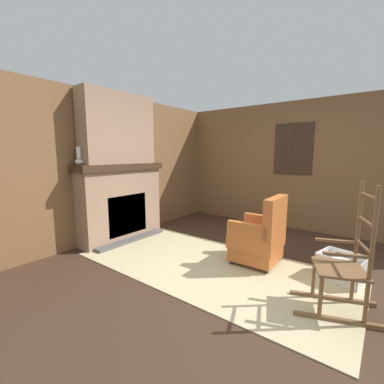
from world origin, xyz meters
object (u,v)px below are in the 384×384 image
at_px(armchair, 260,239).
at_px(storage_case, 144,159).
at_px(oil_lamp_vase, 79,159).
at_px(decorative_plate_on_mantel, 112,156).
at_px(laundry_basket, 342,267).
at_px(firewood_stack, 247,220).
at_px(rocking_chair, 344,271).

xyz_separation_m(armchair, storage_case, (-2.40, 0.11, 1.05)).
xyz_separation_m(armchair, oil_lamp_vase, (-2.40, -1.18, 1.07)).
relative_size(storage_case, decorative_plate_on_mantel, 0.87).
distance_m(laundry_basket, oil_lamp_vase, 3.84).
bearing_deg(decorative_plate_on_mantel, storage_case, 88.32).
relative_size(armchair, storage_case, 3.97).
distance_m(armchair, firewood_stack, 1.92).
bearing_deg(storage_case, oil_lamp_vase, -90.00).
bearing_deg(oil_lamp_vase, laundry_basket, 21.51).
distance_m(firewood_stack, storage_case, 2.47).
bearing_deg(decorative_plate_on_mantel, firewood_stack, 56.81).
distance_m(storage_case, decorative_plate_on_mantel, 0.69).
bearing_deg(firewood_stack, oil_lamp_vase, -116.92).
bearing_deg(oil_lamp_vase, rocking_chair, 10.03).
bearing_deg(rocking_chair, decorative_plate_on_mantel, -20.73).
relative_size(rocking_chair, laundry_basket, 2.22).
xyz_separation_m(rocking_chair, decorative_plate_on_mantel, (-3.48, -0.01, 1.05)).
bearing_deg(rocking_chair, oil_lamp_vase, -10.87).
bearing_deg(laundry_basket, firewood_stack, 142.26).
height_order(rocking_chair, oil_lamp_vase, oil_lamp_vase).
bearing_deg(decorative_plate_on_mantel, rocking_chair, 0.17).
relative_size(armchair, laundry_basket, 1.69).
relative_size(firewood_stack, oil_lamp_vase, 1.47).
height_order(rocking_chair, storage_case, storage_case).
xyz_separation_m(firewood_stack, storage_case, (-1.44, -1.54, 1.30)).
height_order(rocking_chair, decorative_plate_on_mantel, decorative_plate_on_mantel).
distance_m(rocking_chair, decorative_plate_on_mantel, 3.64).
bearing_deg(storage_case, firewood_stack, 47.02).
height_order(laundry_basket, oil_lamp_vase, oil_lamp_vase).
xyz_separation_m(laundry_basket, decorative_plate_on_mantel, (-3.39, -0.73, 1.31)).
bearing_deg(rocking_chair, storage_case, -31.92).
distance_m(laundry_basket, decorative_plate_on_mantel, 3.71).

